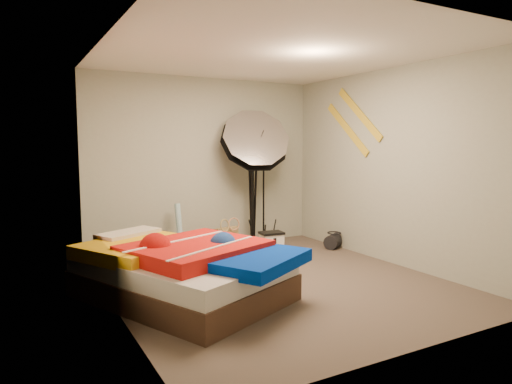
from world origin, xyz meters
TOP-DOWN VIEW (x-y plane):
  - floor at (0.00, 0.00)m, footprint 4.00×4.00m
  - ceiling at (0.00, 0.00)m, footprint 4.00×4.00m
  - wall_back at (0.00, 2.00)m, footprint 3.50×0.00m
  - wall_front at (0.00, -2.00)m, footprint 3.50×0.00m
  - wall_left at (-1.75, 0.00)m, footprint 0.00×4.00m
  - wall_right at (1.75, 0.00)m, footprint 0.00×4.00m
  - tote_bag at (0.10, 1.46)m, footprint 0.40×0.25m
  - wrapping_roll at (-0.50, 1.73)m, footprint 0.10×0.21m
  - camera_case at (0.61, 1.09)m, footprint 0.32×0.24m
  - duffel_bag at (1.64, 0.99)m, footprint 0.40×0.35m
  - wall_stripe_upper at (1.73, 0.60)m, footprint 0.02×0.91m
  - wall_stripe_lower at (1.73, 0.85)m, footprint 0.02×0.91m
  - bed at (-1.09, -0.03)m, footprint 2.13×2.35m
  - photo_umbrella at (0.66, 1.67)m, footprint 1.36×1.08m
  - camera_tripod at (0.64, 1.68)m, footprint 0.08×0.08m

SIDE VIEW (x-z plane):
  - floor at x=0.00m, z-range 0.00..0.00m
  - duffel_bag at x=1.64m, z-range 0.00..0.21m
  - camera_case at x=0.61m, z-range 0.00..0.30m
  - tote_bag at x=0.10m, z-range -0.01..0.37m
  - bed at x=-1.09m, z-range 0.00..0.58m
  - wrapping_roll at x=-0.50m, z-range 0.00..0.71m
  - camera_tripod at x=0.64m, z-range 0.10..1.48m
  - wall_back at x=0.00m, z-range -0.50..3.00m
  - wall_front at x=0.00m, z-range -0.50..3.00m
  - wall_left at x=-1.75m, z-range -0.75..3.25m
  - wall_right at x=1.75m, z-range -0.75..3.25m
  - photo_umbrella at x=0.66m, z-range 0.47..2.63m
  - wall_stripe_lower at x=1.73m, z-range 1.36..2.14m
  - wall_stripe_upper at x=1.73m, z-range 1.56..2.34m
  - ceiling at x=0.00m, z-range 2.50..2.50m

